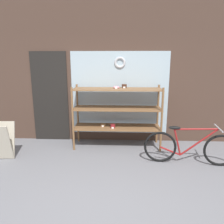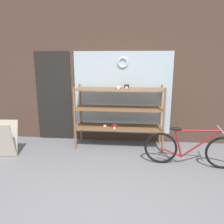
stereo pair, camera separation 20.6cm
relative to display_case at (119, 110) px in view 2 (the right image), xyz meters
The scene contains 5 objects.
ground_plane 2.16m from the display_case, 94.33° to the right, with size 30.00×30.00×0.00m, color slate.
storefront_facade 1.00m from the display_case, 113.45° to the left, with size 6.35×0.13×3.57m.
display_case is the anchor object (origin of this frame).
bicycle 1.67m from the display_case, 30.92° to the right, with size 1.68×0.46×0.74m.
sandwich_board 2.44m from the display_case, 161.19° to the right, with size 0.51×0.41×0.72m.
Camera 2 is at (0.45, -2.66, 1.91)m, focal length 35.00 mm.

